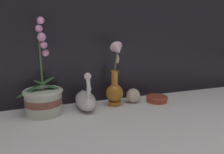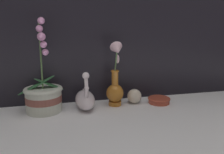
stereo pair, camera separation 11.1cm
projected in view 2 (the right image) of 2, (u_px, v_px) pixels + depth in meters
name	position (u px, v px, depth m)	size (l,w,h in m)	color
ground_plane	(109.00, 114.00, 1.04)	(2.80, 2.80, 0.00)	white
orchid_potted_plant	(44.00, 95.00, 1.06)	(0.22, 0.18, 0.45)	beige
swan_figurine	(85.00, 98.00, 1.11)	(0.10, 0.20, 0.20)	white
blue_vase	(115.00, 85.00, 1.13)	(0.09, 0.13, 0.34)	#B26B23
glass_sphere	(134.00, 96.00, 1.19)	(0.08, 0.08, 0.08)	beige
amber_dish	(159.00, 100.00, 1.19)	(0.12, 0.12, 0.03)	#A8422D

